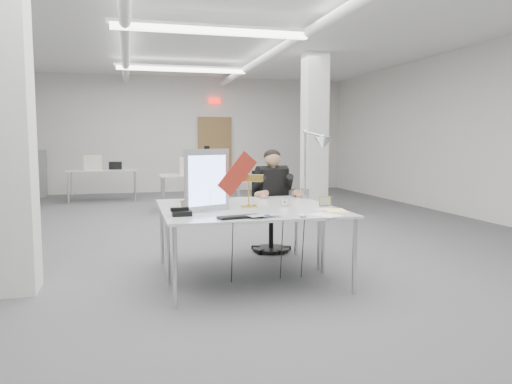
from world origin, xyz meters
TOP-DOWN VIEW (x-y plane):
  - room_shell at (0.04, 0.13)m, footprint 10.04×14.04m
  - desk_main at (0.00, -2.50)m, footprint 1.80×0.90m
  - desk_second at (0.00, -1.60)m, footprint 1.80×0.90m
  - bg_desk_a at (0.20, 3.00)m, footprint 1.60×0.80m
  - bg_desk_b at (-1.80, 5.20)m, footprint 1.60×0.80m
  - filing_cabinet at (-3.50, 6.65)m, footprint 0.45×0.55m
  - office_chair at (0.58, -0.94)m, footprint 0.69×0.69m
  - seated_person at (0.58, -0.99)m, footprint 0.62×0.71m
  - monitor at (-0.46, -2.26)m, footprint 0.47×0.25m
  - pennant at (-0.16, -2.29)m, footprint 0.42×0.07m
  - keyboard at (-0.24, -2.76)m, footprint 0.42×0.21m
  - laptop at (-0.00, -2.83)m, footprint 0.36×0.29m
  - mouse at (0.33, -2.87)m, footprint 0.09×0.06m
  - bankers_lamp at (0.01, -2.08)m, footprint 0.31×0.20m
  - desk_phone at (-0.73, -2.49)m, footprint 0.18×0.16m
  - picture_frame_left at (-0.65, -2.22)m, footprint 0.14×0.10m
  - picture_frame_right at (0.82, -2.19)m, footprint 0.14×0.05m
  - desk_clock at (0.40, -2.09)m, footprint 0.09×0.03m
  - paper_stack_a at (0.57, -2.81)m, footprint 0.31×0.35m
  - paper_stack_b at (0.78, -2.58)m, footprint 0.24×0.30m
  - paper_stack_c at (0.72, -2.44)m, footprint 0.18×0.13m
  - beige_monitor at (-0.35, -1.61)m, footprint 0.51×0.50m
  - architect_lamp at (0.85, -1.73)m, footprint 0.46×0.72m

SIDE VIEW (x-z plane):
  - office_chair at x=0.58m, z-range 0.00..1.17m
  - filing_cabinet at x=-3.50m, z-range 0.00..1.20m
  - desk_main at x=0.00m, z-range 0.73..0.75m
  - desk_second at x=0.00m, z-range 0.73..0.75m
  - bg_desk_a at x=0.20m, z-range 0.73..0.75m
  - bg_desk_b at x=-1.80m, z-range 0.73..0.75m
  - paper_stack_c at x=0.72m, z-range 0.76..0.76m
  - paper_stack_a at x=0.57m, z-range 0.76..0.76m
  - paper_stack_b at x=0.78m, z-range 0.76..0.76m
  - keyboard at x=-0.24m, z-range 0.76..0.77m
  - laptop at x=0.00m, z-range 0.76..0.78m
  - mouse at x=0.33m, z-range 0.76..0.79m
  - desk_phone at x=-0.73m, z-range 0.76..0.80m
  - desk_clock at x=0.40m, z-range 0.76..0.85m
  - picture_frame_right at x=0.82m, z-range 0.75..0.86m
  - picture_frame_left at x=-0.65m, z-range 0.75..0.87m
  - seated_person at x=0.58m, z-range 0.44..1.36m
  - bankers_lamp at x=0.01m, z-range 0.75..1.08m
  - beige_monitor at x=-0.35m, z-range 0.75..1.15m
  - monitor at x=-0.46m, z-range 0.75..1.37m
  - pennant at x=-0.16m, z-range 0.90..1.35m
  - architect_lamp at x=0.85m, z-range 0.75..1.63m
  - room_shell at x=0.04m, z-range 0.07..3.31m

